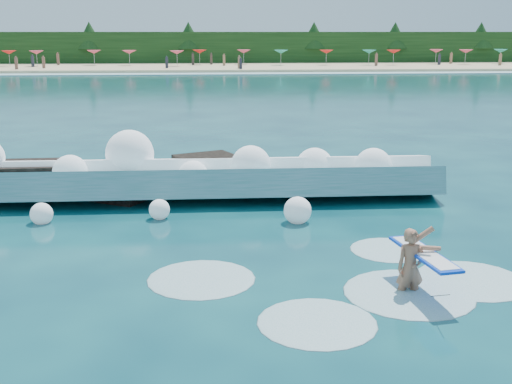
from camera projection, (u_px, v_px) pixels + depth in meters
ground at (195, 267)px, 14.29m from camera, size 200.00×200.00×0.00m
beach at (206, 67)px, 89.69m from camera, size 140.00×20.00×0.40m
wet_band at (206, 73)px, 79.09m from camera, size 140.00×5.00×0.08m
treeline at (206, 48)px, 98.80m from camera, size 140.00×4.00×5.00m
breaking_wave at (161, 181)px, 20.14m from camera, size 17.34×2.73×1.49m
rock_cluster at (111, 181)px, 20.69m from camera, size 8.03×3.27×1.31m
surfer_with_board at (414, 265)px, 12.75m from camera, size 1.02×2.83×1.61m
wave_spray at (164, 166)px, 20.02m from camera, size 15.03×4.85×2.12m
surf_foam at (372, 288)px, 13.15m from camera, size 8.81×5.84×0.13m
beach_umbrellas at (206, 52)px, 90.88m from camera, size 111.54×6.26×0.50m
beachgoers at (127, 62)px, 85.41m from camera, size 97.30×13.20×1.93m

